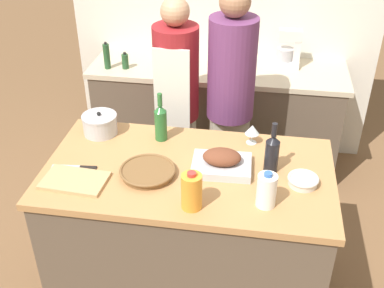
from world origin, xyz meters
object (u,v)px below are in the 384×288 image
roasting_pan (222,162)px  knife_chef (76,167)px  condiment_bottle_tall (107,56)px  person_cook_guest (230,98)px  milk_jug (267,190)px  condiment_bottle_short (125,61)px  cutting_board (75,180)px  stand_mixer (289,52)px  wine_glass_left (252,130)px  wicker_basket (148,171)px  person_cook_aproned (177,100)px  stock_pot (100,124)px  wine_bottle_dark (161,122)px  mixing_bowl (303,180)px  juice_jug (192,191)px  wine_bottle_green (272,153)px

roasting_pan → knife_chef: size_ratio=1.31×
condiment_bottle_tall → person_cook_guest: (1.01, -0.46, -0.05)m
milk_jug → condiment_bottle_short: 1.90m
cutting_board → condiment_bottle_tall: size_ratio=1.59×
milk_jug → cutting_board: bearing=178.4°
knife_chef → stand_mixer: stand_mixer is taller
wine_glass_left → person_cook_guest: bearing=108.9°
roasting_pan → condiment_bottle_tall: condiment_bottle_tall is taller
wicker_basket → knife_chef: (-0.40, 0.00, -0.02)m
milk_jug → condiment_bottle_short: size_ratio=1.43×
person_cook_aproned → stock_pot: bearing=-123.5°
stock_pot → wine_bottle_dark: bearing=-1.4°
cutting_board → milk_jug: (0.99, -0.03, 0.08)m
wine_glass_left → person_cook_aproned: 0.74m
stand_mixer → roasting_pan: bearing=-103.5°
milk_jug → wine_bottle_dark: (-0.63, 0.51, 0.03)m
roasting_pan → wine_glass_left: size_ratio=2.76×
cutting_board → condiment_bottle_short: condiment_bottle_short is taller
wicker_basket → stock_pot: (-0.38, 0.37, 0.04)m
knife_chef → cutting_board: bearing=-71.7°
stock_pot → condiment_bottle_tall: (-0.27, 0.99, 0.02)m
cutting_board → condiment_bottle_tall: condiment_bottle_tall is taller
condiment_bottle_short → cutting_board: bearing=-84.3°
roasting_pan → person_cook_guest: bearing=91.8°
milk_jug → stock_pot: bearing=152.6°
cutting_board → wine_bottle_dark: bearing=53.7°
condiment_bottle_short → wine_bottle_dark: bearing=-63.5°
condiment_bottle_short → person_cook_guest: (0.87, -0.48, -0.01)m
mixing_bowl → juice_jug: 0.60m
stock_pot → condiment_bottle_short: 1.01m
cutting_board → stand_mixer: 2.06m
milk_jug → mixing_bowl: bearing=46.2°
wicker_basket → stock_pot: stock_pot is taller
person_cook_guest → stand_mixer: bearing=47.1°
milk_jug → person_cook_guest: bearing=104.3°
wine_bottle_dark → person_cook_guest: size_ratio=0.18×
knife_chef → juice_jug: bearing=-18.2°
juice_jug → stand_mixer: 1.89m
cutting_board → condiment_bottle_short: size_ratio=2.55×
wine_bottle_green → condiment_bottle_short: 1.69m
wicker_basket → juice_jug: juice_jug is taller
milk_jug → condiment_bottle_short: (-1.14, 1.53, -0.05)m
cutting_board → stock_pot: size_ratio=1.64×
wine_bottle_green → person_cook_aproned: size_ratio=0.18×
wine_bottle_green → wine_glass_left: 0.29m
wicker_basket → milk_jug: 0.64m
milk_jug → knife_chef: milk_jug is taller
juice_jug → condiment_bottle_tall: 1.83m
wine_bottle_green → knife_chef: wine_bottle_green is taller
wine_bottle_dark → stand_mixer: 1.45m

